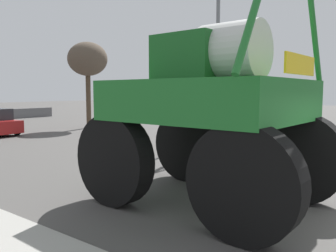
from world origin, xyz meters
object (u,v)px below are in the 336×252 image
at_px(streetlight_near_right, 219,44).
at_px(bare_tree_right, 88,60).
at_px(oversize_sprayer, 209,112).
at_px(traffic_signal_near_right, 170,92).

height_order(streetlight_near_right, bare_tree_right, streetlight_near_right).
xyz_separation_m(oversize_sprayer, bare_tree_right, (9.10, 14.77, 2.58)).
xyz_separation_m(streetlight_near_right, bare_tree_right, (0.50, 10.27, -0.16)).
relative_size(streetlight_near_right, bare_tree_right, 1.50).
height_order(traffic_signal_near_right, bare_tree_right, bare_tree_right).
height_order(oversize_sprayer, bare_tree_right, bare_tree_right).
height_order(oversize_sprayer, traffic_signal_near_right, oversize_sprayer).
xyz_separation_m(traffic_signal_near_right, bare_tree_right, (4.31, 10.12, 2.15)).
distance_m(streetlight_near_right, bare_tree_right, 10.28).
distance_m(traffic_signal_near_right, bare_tree_right, 11.21).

